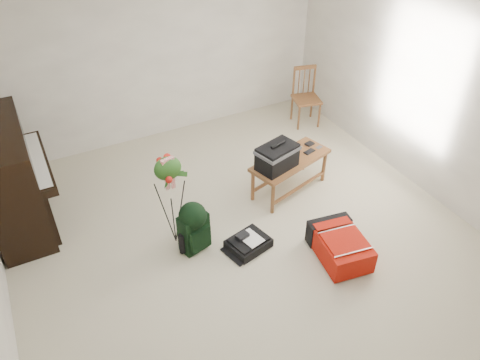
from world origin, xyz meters
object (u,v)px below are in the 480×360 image
red_suitcase (337,243)px  piano (12,180)px  bench (279,156)px  flower_stand (172,202)px  black_duffel (248,243)px  green_backpack (194,225)px  dining_chair (305,97)px

red_suitcase → piano: bearing=152.6°
bench → flower_stand: size_ratio=0.97×
piano → black_duffel: bearing=-37.3°
piano → bench: bearing=-18.2°
piano → green_backpack: (1.63, -1.38, -0.26)m
red_suitcase → bench: bearing=100.3°
green_backpack → red_suitcase: bearing=-45.6°
flower_stand → black_duffel: bearing=-47.0°
bench → flower_stand: (-1.47, -0.21, -0.01)m
black_duffel → green_backpack: 0.66m
black_duffel → dining_chair: bearing=30.6°
red_suitcase → green_backpack: bearing=158.1°
dining_chair → green_backpack: size_ratio=1.44×
green_backpack → flower_stand: (-0.15, 0.20, 0.23)m
dining_chair → black_duffel: size_ratio=1.75×
flower_stand → bench: bearing=-4.5°
dining_chair → black_duffel: 2.96m
piano → black_duffel: (2.16, -1.65, -0.53)m
piano → bench: (2.94, -0.97, -0.01)m
piano → dining_chair: size_ratio=1.67×
black_duffel → piano: bearing=128.9°
bench → dining_chair: bearing=30.6°
piano → bench: 3.10m
bench → green_backpack: 1.40m
dining_chair → black_duffel: bearing=-122.0°
piano → green_backpack: bearing=-40.2°
red_suitcase → black_duffel: (-0.81, 0.53, -0.09)m
bench → green_backpack: size_ratio=1.85×
piano → green_backpack: size_ratio=2.40×
piano → dining_chair: bearing=5.5°
black_duffel → green_backpack: green_backpack is taller
dining_chair → red_suitcase: dining_chair is taller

